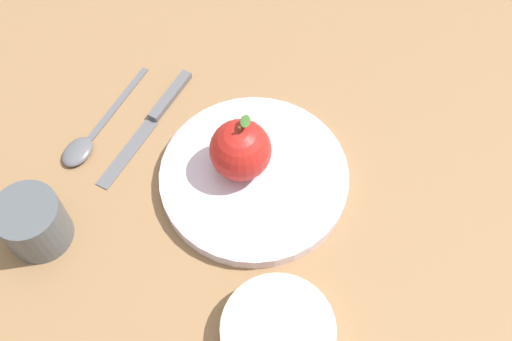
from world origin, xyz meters
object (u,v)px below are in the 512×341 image
at_px(knife, 155,116).
at_px(cup, 32,221).
at_px(apple, 242,149).
at_px(spoon, 88,139).
at_px(dinner_plate, 256,174).
at_px(side_bowl, 278,331).

bearing_deg(knife, cup, 177.75).
xyz_separation_m(apple, cup, (-0.20, 0.16, -0.02)).
distance_m(knife, spoon, 0.09).
bearing_deg(dinner_plate, apple, 97.37).
bearing_deg(knife, dinner_plate, -91.66).
distance_m(dinner_plate, cup, 0.27).
xyz_separation_m(cup, spoon, (0.13, 0.04, -0.03)).
bearing_deg(apple, side_bowl, -136.15).
relative_size(dinner_plate, spoon, 1.26).
relative_size(dinner_plate, apple, 2.67).
distance_m(side_bowl, spoon, 0.36).
height_order(apple, spoon, apple).
distance_m(cup, knife, 0.21).
height_order(apple, cup, apple).
height_order(side_bowl, spoon, side_bowl).
xyz_separation_m(dinner_plate, spoon, (-0.07, 0.22, -0.01)).
height_order(apple, side_bowl, apple).
relative_size(cup, spoon, 0.40).
bearing_deg(cup, side_bowl, -80.47).
bearing_deg(spoon, side_bowl, -103.45).
bearing_deg(dinner_plate, side_bowl, -140.41).
height_order(dinner_plate, cup, cup).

